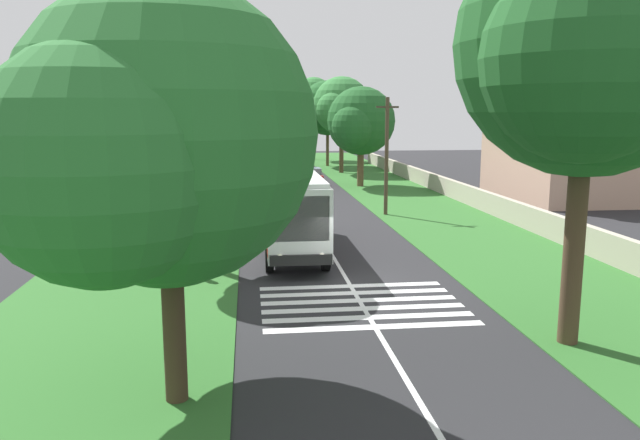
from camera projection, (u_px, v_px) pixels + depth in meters
name	position (u px, v px, depth m)	size (l,w,h in m)	color
ground	(350.00, 284.00, 23.40)	(160.00, 160.00, 0.00)	#262628
grass_verge_left	(175.00, 220.00, 37.14)	(120.00, 8.00, 0.04)	#2D6628
grass_verge_right	(439.00, 215.00, 39.01)	(120.00, 8.00, 0.04)	#2D6628
centre_line	(310.00, 218.00, 38.08)	(110.00, 0.16, 0.01)	silver
coach_bus	(291.00, 205.00, 28.78)	(11.16, 2.62, 3.73)	white
zebra_crossing	(362.00, 304.00, 20.94)	(4.95, 6.80, 0.01)	silver
trailing_car_0	(270.00, 185.00, 49.31)	(4.30, 1.78, 1.43)	gray
trailing_car_1	(311.00, 176.00, 56.07)	(4.30, 1.78, 1.43)	#B21E1E
trailing_car_2	(301.00, 167.00, 65.46)	(4.30, 1.78, 1.43)	#B7A893
trailing_car_3	(266.00, 162.00, 72.20)	(4.30, 1.78, 1.43)	navy
trailing_minibus_0	(262.00, 150.00, 80.98)	(6.00, 2.14, 2.53)	#CC4C33
roadside_tree_left_0	(157.00, 145.00, 13.03)	(8.20, 6.50, 9.16)	#3D2D1E
roadside_tree_left_1	(225.00, 101.00, 44.27)	(5.60, 4.75, 9.70)	brown
roadside_tree_left_2	(196.00, 112.00, 24.42)	(5.63, 4.77, 8.90)	#3D2D1E
roadside_tree_left_3	(230.00, 111.00, 63.10)	(8.89, 7.18, 10.29)	#4C3826
roadside_tree_left_4	(232.00, 105.00, 71.47)	(8.82, 7.22, 10.97)	brown
roadside_tree_right_0	(583.00, 51.00, 15.87)	(8.21, 6.96, 11.61)	#4C3826
roadside_tree_right_1	(326.00, 110.00, 73.14)	(7.89, 6.45, 10.08)	brown
roadside_tree_right_2	(313.00, 98.00, 82.55)	(6.08, 5.20, 10.98)	#4C3826
roadside_tree_right_3	(359.00, 123.00, 53.15)	(7.04, 5.87, 8.57)	brown
roadside_tree_right_4	(340.00, 107.00, 64.93)	(7.49, 6.03, 10.07)	#4C3826
utility_pole	(387.00, 154.00, 38.43)	(0.24, 1.40, 7.29)	#473828
roadside_wall	(464.00, 193.00, 44.17)	(70.00, 0.40, 1.31)	#B2A893
roadside_building	(559.00, 155.00, 46.29)	(12.83, 8.05, 6.36)	tan
pedestrian	(194.00, 255.00, 24.17)	(0.34, 0.34, 1.69)	#26262D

